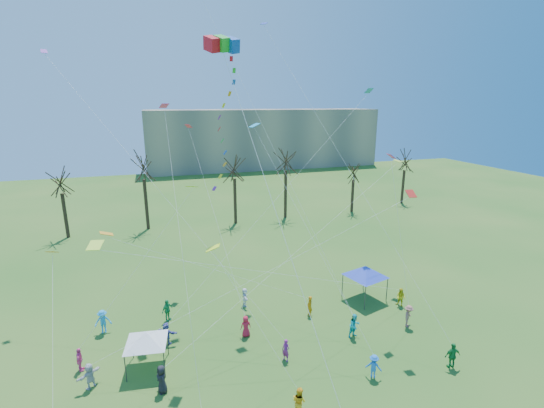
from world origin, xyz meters
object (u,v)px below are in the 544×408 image
object	(u,v)px
distant_building	(263,138)
canopy_tent_blue	(366,271)
canopy_tent_white	(146,337)
big_box_kite	(229,126)

from	to	relation	value
distant_building	canopy_tent_blue	bearing A→B (deg)	-99.18
canopy_tent_white	distant_building	bearing A→B (deg)	68.38
distant_building	canopy_tent_blue	world-z (taller)	distant_building
big_box_kite	canopy_tent_white	size ratio (longest dim) A/B	5.83
big_box_kite	canopy_tent_white	distance (m)	14.40
canopy_tent_white	canopy_tent_blue	size ratio (longest dim) A/B	0.89
distant_building	big_box_kite	xyz separation A→B (m)	(-23.89, -75.02, 7.94)
distant_building	canopy_tent_blue	size ratio (longest dim) A/B	15.00
big_box_kite	canopy_tent_white	bearing A→B (deg)	179.68
canopy_tent_blue	big_box_kite	bearing A→B (deg)	-163.19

